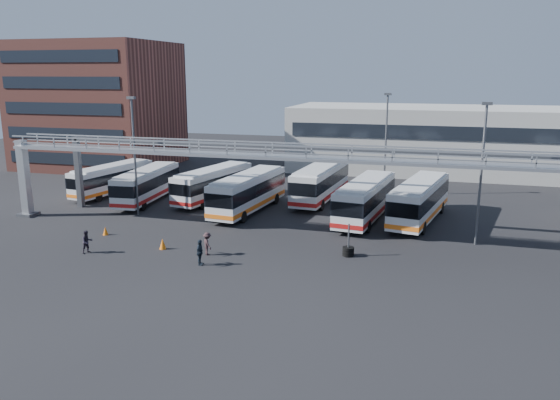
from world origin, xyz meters
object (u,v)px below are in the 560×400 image
(bus_2, at_px, (213,183))
(bus_3, at_px, (248,191))
(light_pole_mid, at_px, (482,167))
(bus_6, at_px, (420,199))
(bus_0, at_px, (112,178))
(pedestrian_d, at_px, (200,252))
(bus_5, at_px, (365,198))
(tire_stack, at_px, (348,251))
(light_pole_back, at_px, (386,139))
(bus_1, at_px, (147,184))
(pedestrian_b, at_px, (87,242))
(bus_4, at_px, (321,181))
(light_pole_left, at_px, (134,150))
(cone_left, at_px, (105,231))
(cone_right, at_px, (163,244))
(pedestrian_c, at_px, (207,244))

(bus_2, bearing_deg, bus_3, -22.05)
(light_pole_mid, xyz_separation_m, bus_6, (-4.20, 5.38, -3.82))
(bus_0, xyz_separation_m, pedestrian_d, (17.19, -16.95, -0.84))
(bus_5, distance_m, tire_stack, 9.72)
(light_pole_back, distance_m, bus_2, 17.70)
(bus_1, bearing_deg, light_pole_mid, -15.23)
(pedestrian_b, bearing_deg, bus_6, -25.74)
(bus_4, bearing_deg, tire_stack, -66.82)
(light_pole_mid, distance_m, tire_stack, 11.21)
(light_pole_left, height_order, pedestrian_b, light_pole_left)
(light_pole_mid, bearing_deg, pedestrian_d, -151.53)
(cone_left, bearing_deg, bus_0, 120.25)
(bus_2, bearing_deg, bus_5, 0.01)
(light_pole_mid, distance_m, bus_3, 19.91)
(bus_0, distance_m, bus_3, 15.90)
(bus_0, xyz_separation_m, pedestrian_b, (8.70, -16.82, -0.89))
(pedestrian_b, bearing_deg, bus_3, 3.69)
(bus_4, height_order, cone_right, bus_4)
(bus_4, xyz_separation_m, bus_6, (9.45, -5.14, -0.02))
(pedestrian_d, bearing_deg, cone_left, 60.56)
(bus_2, relative_size, cone_right, 14.18)
(light_pole_left, bearing_deg, tire_stack, -17.12)
(light_pole_left, bearing_deg, pedestrian_b, -78.57)
(bus_1, height_order, cone_right, bus_1)
(bus_1, height_order, cone_left, bus_1)
(bus_3, relative_size, bus_6, 0.98)
(bus_1, bearing_deg, bus_5, -7.32)
(light_pole_back, bearing_deg, pedestrian_d, -111.08)
(bus_2, bearing_deg, light_pole_mid, -6.34)
(bus_5, relative_size, pedestrian_b, 7.18)
(light_pole_back, height_order, bus_2, light_pole_back)
(bus_2, bearing_deg, light_pole_left, -111.38)
(light_pole_mid, xyz_separation_m, cone_right, (-21.31, -7.15, -5.35))
(bus_4, height_order, pedestrian_d, bus_4)
(pedestrian_c, xyz_separation_m, tire_stack, (9.30, 2.40, -0.41))
(bus_5, bearing_deg, bus_3, -172.87)
(tire_stack, bearing_deg, cone_left, -179.30)
(bus_0, bearing_deg, bus_2, 10.75)
(bus_0, xyz_separation_m, pedestrian_c, (16.84, -14.91, -0.90))
(pedestrian_b, relative_size, cone_right, 2.09)
(bus_3, xyz_separation_m, cone_right, (-2.33, -11.74, -1.51))
(light_pole_back, distance_m, bus_4, 8.15)
(bus_0, xyz_separation_m, cone_left, (7.43, -12.74, -1.37))
(bus_2, xyz_separation_m, cone_left, (-3.55, -12.95, -1.45))
(light_pole_back, height_order, pedestrian_b, light_pole_back)
(pedestrian_d, distance_m, cone_left, 10.64)
(light_pole_left, height_order, bus_2, light_pole_left)
(bus_4, xyz_separation_m, pedestrian_d, (-3.77, -19.97, -1.08))
(pedestrian_b, bearing_deg, light_pole_left, 41.59)
(light_pole_mid, relative_size, bus_2, 0.94)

